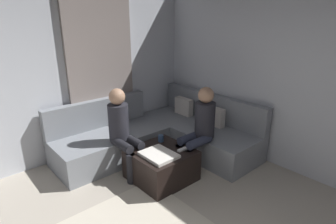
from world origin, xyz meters
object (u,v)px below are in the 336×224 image
at_px(game_remote, 182,149).
at_px(person_on_couch_back, 200,126).
at_px(ottoman, 161,165).
at_px(person_on_couch_side, 123,129).
at_px(coffee_mug, 161,138).
at_px(sectional_couch, 161,135).

height_order(game_remote, person_on_couch_back, person_on_couch_back).
distance_m(ottoman, person_on_couch_side, 0.71).
relative_size(ottoman, person_on_couch_back, 0.63).
distance_m(coffee_mug, game_remote, 0.40).
height_order(sectional_couch, person_on_couch_side, person_on_couch_side).
bearing_deg(ottoman, game_remote, 50.71).
bearing_deg(ottoman, person_on_couch_side, -150.56).
relative_size(coffee_mug, person_on_couch_back, 0.08).
relative_size(sectional_couch, person_on_couch_side, 2.12).
height_order(ottoman, coffee_mug, coffee_mug).
bearing_deg(game_remote, person_on_couch_side, -143.40).
height_order(sectional_couch, person_on_couch_back, person_on_couch_back).
xyz_separation_m(coffee_mug, person_on_couch_side, (-0.26, -0.45, 0.19)).
bearing_deg(person_on_couch_side, ottoman, 119.44).
bearing_deg(person_on_couch_side, person_on_couch_back, 143.59).
bearing_deg(coffee_mug, game_remote, 5.71).
distance_m(sectional_couch, person_on_couch_back, 0.87).
distance_m(game_remote, person_on_couch_back, 0.43).
bearing_deg(game_remote, ottoman, -129.29).
relative_size(game_remote, person_on_couch_side, 0.12).
distance_m(sectional_couch, coffee_mug, 0.57).
height_order(ottoman, person_on_couch_side, person_on_couch_side).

